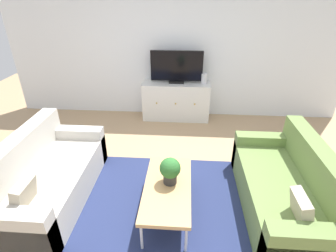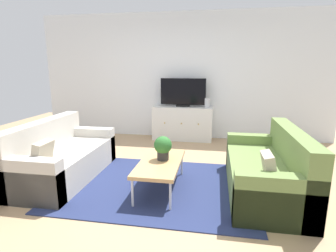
{
  "view_description": "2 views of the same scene",
  "coord_description": "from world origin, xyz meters",
  "px_view_note": "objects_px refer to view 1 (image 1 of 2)",
  "views": [
    {
      "loc": [
        0.22,
        -2.43,
        2.29
      ],
      "look_at": [
        0.0,
        0.68,
        0.64
      ],
      "focal_mm": 27.69,
      "sensor_mm": 36.0,
      "label": 1
    },
    {
      "loc": [
        0.72,
        -3.4,
        1.56
      ],
      "look_at": [
        0.0,
        0.68,
        0.64
      ],
      "focal_mm": 28.61,
      "sensor_mm": 36.0,
      "label": 2
    }
  ],
  "objects_px": {
    "potted_plant": "(170,170)",
    "tv_console": "(176,101)",
    "couch_right_side": "(290,191)",
    "glass_vase": "(204,79)",
    "couch_left_side": "(44,180)",
    "flat_screen_tv": "(177,67)",
    "coffee_table": "(167,188)"
  },
  "relations": [
    {
      "from": "potted_plant",
      "to": "tv_console",
      "type": "xyz_separation_m",
      "value": [
        -0.04,
        2.44,
        -0.19
      ]
    },
    {
      "from": "couch_right_side",
      "to": "glass_vase",
      "type": "xyz_separation_m",
      "value": [
        -0.87,
        2.37,
        0.55
      ]
    },
    {
      "from": "couch_left_side",
      "to": "flat_screen_tv",
      "type": "distance_m",
      "value": 2.91
    },
    {
      "from": "potted_plant",
      "to": "flat_screen_tv",
      "type": "xyz_separation_m",
      "value": [
        -0.04,
        2.46,
        0.47
      ]
    },
    {
      "from": "flat_screen_tv",
      "to": "glass_vase",
      "type": "height_order",
      "value": "flat_screen_tv"
    },
    {
      "from": "potted_plant",
      "to": "glass_vase",
      "type": "xyz_separation_m",
      "value": [
        0.48,
        2.44,
        0.26
      ]
    },
    {
      "from": "coffee_table",
      "to": "potted_plant",
      "type": "distance_m",
      "value": 0.21
    },
    {
      "from": "couch_right_side",
      "to": "coffee_table",
      "type": "distance_m",
      "value": 1.38
    },
    {
      "from": "couch_left_side",
      "to": "flat_screen_tv",
      "type": "height_order",
      "value": "flat_screen_tv"
    },
    {
      "from": "coffee_table",
      "to": "couch_right_side",
      "type": "bearing_deg",
      "value": 5.5
    },
    {
      "from": "coffee_table",
      "to": "flat_screen_tv",
      "type": "distance_m",
      "value": 2.61
    },
    {
      "from": "coffee_table",
      "to": "potted_plant",
      "type": "height_order",
      "value": "potted_plant"
    },
    {
      "from": "potted_plant",
      "to": "glass_vase",
      "type": "relative_size",
      "value": 1.63
    },
    {
      "from": "coffee_table",
      "to": "tv_console",
      "type": "height_order",
      "value": "tv_console"
    },
    {
      "from": "flat_screen_tv",
      "to": "couch_left_side",
      "type": "bearing_deg",
      "value": -121.69
    },
    {
      "from": "glass_vase",
      "to": "couch_left_side",
      "type": "bearing_deg",
      "value": -130.03
    },
    {
      "from": "tv_console",
      "to": "flat_screen_tv",
      "type": "height_order",
      "value": "flat_screen_tv"
    },
    {
      "from": "glass_vase",
      "to": "flat_screen_tv",
      "type": "bearing_deg",
      "value": 177.78
    },
    {
      "from": "couch_right_side",
      "to": "coffee_table",
      "type": "bearing_deg",
      "value": -174.5
    },
    {
      "from": "couch_left_side",
      "to": "couch_right_side",
      "type": "distance_m",
      "value": 2.87
    },
    {
      "from": "couch_right_side",
      "to": "potted_plant",
      "type": "distance_m",
      "value": 1.38
    },
    {
      "from": "tv_console",
      "to": "flat_screen_tv",
      "type": "bearing_deg",
      "value": 90.0
    },
    {
      "from": "flat_screen_tv",
      "to": "coffee_table",
      "type": "bearing_deg",
      "value": -89.63
    },
    {
      "from": "couch_left_side",
      "to": "couch_right_side",
      "type": "bearing_deg",
      "value": 0.0
    },
    {
      "from": "glass_vase",
      "to": "potted_plant",
      "type": "bearing_deg",
      "value": -101.04
    },
    {
      "from": "couch_right_side",
      "to": "tv_console",
      "type": "bearing_deg",
      "value": 120.34
    },
    {
      "from": "coffee_table",
      "to": "couch_left_side",
      "type": "bearing_deg",
      "value": 174.94
    },
    {
      "from": "coffee_table",
      "to": "glass_vase",
      "type": "bearing_deg",
      "value": 78.72
    },
    {
      "from": "couch_right_side",
      "to": "glass_vase",
      "type": "height_order",
      "value": "glass_vase"
    },
    {
      "from": "couch_left_side",
      "to": "glass_vase",
      "type": "distance_m",
      "value": 3.15
    },
    {
      "from": "coffee_table",
      "to": "glass_vase",
      "type": "xyz_separation_m",
      "value": [
        0.5,
        2.51,
        0.47
      ]
    },
    {
      "from": "flat_screen_tv",
      "to": "glass_vase",
      "type": "distance_m",
      "value": 0.55
    }
  ]
}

